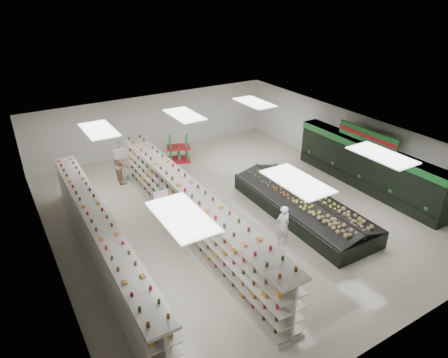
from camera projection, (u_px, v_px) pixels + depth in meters
floor at (229, 211)px, 17.03m from camera, size 16.00×16.00×0.00m
ceiling at (230, 141)px, 15.59m from camera, size 14.00×16.00×0.02m
wall_back at (154, 123)px, 22.42m from camera, size 14.00×0.02×3.20m
wall_front at (394, 296)px, 10.20m from camera, size 14.00×0.02×3.20m
wall_left at (48, 226)px, 13.07m from camera, size 0.02×16.00×3.20m
wall_right at (350, 144)px, 19.56m from camera, size 0.02×16.00×3.20m
produce_wall_case at (367, 164)px, 18.35m from camera, size 0.93×8.00×2.20m
aisle_sign_near at (161, 197)px, 12.51m from camera, size 0.52×0.06×0.75m
aisle_sign_far at (120, 154)px, 15.56m from camera, size 0.52×0.06×0.75m
hortifruti_banner at (367, 136)px, 17.59m from camera, size 0.12×3.20×0.95m
gondola_left at (102, 243)px, 13.46m from camera, size 0.95×11.15×1.93m
gondola_center at (190, 213)px, 15.02m from camera, size 0.92×12.12×2.10m
produce_island at (302, 205)px, 16.56m from camera, size 2.63×6.89×1.02m
soda_endcap at (179, 148)px, 21.29m from camera, size 1.42×1.20×1.55m
shopper_main at (282, 226)px, 14.53m from camera, size 0.64×0.46×1.63m
shopper_background at (121, 165)px, 19.06m from camera, size 0.56×0.87×1.76m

